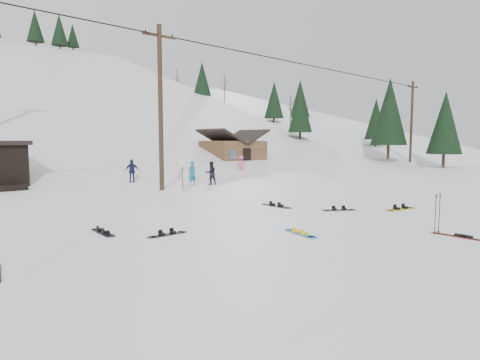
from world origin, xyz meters
TOP-DOWN VIEW (x-y plane):
  - ground at (0.00, 0.00)m, footprint 200.00×200.00m
  - ridge_right at (38.00, 50.00)m, footprint 45.66×93.98m
  - treeline_right at (36.00, 42.00)m, footprint 20.00×60.00m
  - utility_pole at (2.00, 14.00)m, footprint 2.00×0.26m
  - utility_pole_right at (34.00, 17.00)m, footprint 2.00×0.26m
  - trail_sign at (3.10, 13.58)m, footprint 0.50×0.09m
  - cabin at (15.00, 24.00)m, footprint 5.39×4.40m
  - hero_snowboard at (-0.33, 1.45)m, footprint 0.47×1.41m
  - hero_skis at (2.88, -1.89)m, footprint 0.17×1.93m
  - ski_poles at (2.84, -1.12)m, footprint 0.33×0.09m
  - board_scatter_a at (-3.46, 3.85)m, footprint 1.32×0.29m
  - board_scatter_b at (-4.83, 5.31)m, footprint 0.31×1.51m
  - board_scatter_d at (4.03, 3.38)m, footprint 1.26×0.84m
  - board_scatter_e at (6.10, 1.92)m, footprint 1.69×0.52m
  - board_scatter_f at (2.81, 5.69)m, footprint 0.36×1.64m
  - skier_teal at (4.63, 14.96)m, footprint 0.59×0.42m
  - skier_dark at (5.81, 14.62)m, footprint 0.83×0.72m
  - skier_pink at (12.66, 19.99)m, footprint 1.07×0.77m
  - skier_navy at (2.56, 18.95)m, footprint 0.97×0.67m

SIDE VIEW (x-z plane):
  - ridge_right at x=38.00m, z-range -38.30..16.30m
  - ground at x=0.00m, z-range 0.00..0.00m
  - treeline_right at x=36.00m, z-range -5.00..5.00m
  - board_scatter_a at x=-3.46m, z-range -0.02..0.07m
  - board_scatter_d at x=4.03m, z-range -0.02..0.07m
  - hero_snowboard at x=-0.33m, z-range -0.02..0.08m
  - board_scatter_b at x=-4.83m, z-range -0.03..0.08m
  - hero_skis at x=2.88m, z-range -0.02..0.08m
  - board_scatter_f at x=2.81m, z-range -0.03..0.09m
  - board_scatter_e at x=6.10m, z-range -0.03..0.09m
  - ski_poles at x=2.84m, z-range 0.01..1.22m
  - skier_dark at x=5.81m, z-range 0.00..1.45m
  - skier_pink at x=12.66m, z-range 0.00..1.48m
  - skier_teal at x=4.63m, z-range 0.00..1.50m
  - skier_navy at x=2.56m, z-range 0.00..1.53m
  - trail_sign at x=3.10m, z-range 0.35..2.20m
  - cabin at x=15.00m, z-range -0.40..3.37m
  - utility_pole at x=2.00m, z-range 0.18..9.18m
  - utility_pole_right at x=34.00m, z-range 0.18..9.18m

